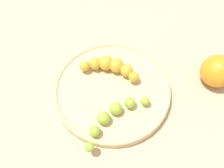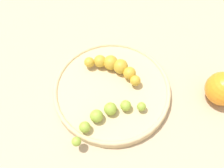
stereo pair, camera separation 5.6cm
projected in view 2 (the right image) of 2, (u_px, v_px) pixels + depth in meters
ground_plane at (112, 92)px, 0.59m from camera, size 2.40×2.40×0.00m
fruit_bowl at (112, 90)px, 0.58m from camera, size 0.27×0.27×0.02m
banana_green at (105, 115)px, 0.52m from camera, size 0.17×0.06×0.03m
banana_spotted at (115, 66)px, 0.59m from camera, size 0.08×0.13×0.03m
orange_fruit at (223, 89)px, 0.55m from camera, size 0.08×0.08×0.08m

